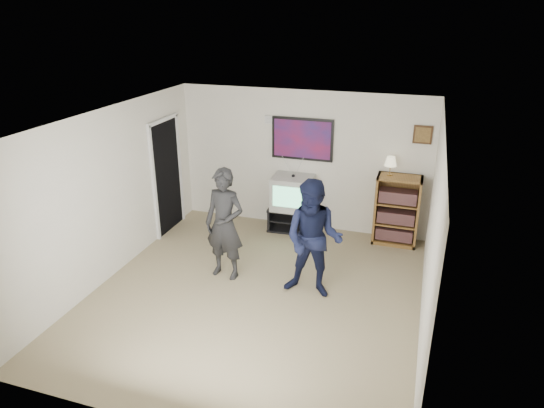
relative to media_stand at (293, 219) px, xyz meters
The scene contains 13 objects.
room_shell 2.15m from the media_stand, 87.51° to the right, with size 4.51×5.00×2.51m.
media_stand is the anchor object (origin of this frame).
crt_television 0.52m from the media_stand, behind, with size 0.71×0.60×0.60m, color #B0B1AB, non-canonical shape.
bookshelf 1.85m from the media_stand, ahead, with size 0.73×0.42×1.20m, color brown, non-canonical shape.
table_lamp 2.00m from the media_stand, ahead, with size 0.20×0.20×0.32m, color #F5ECB9, non-canonical shape.
person_tall 2.04m from the media_stand, 105.64° to the right, with size 0.62×0.41×1.69m, color black.
person_short 2.23m from the media_stand, 67.01° to the right, with size 0.83×0.64×1.70m, color black.
controller_left 2.01m from the media_stand, 108.34° to the right, with size 0.03×0.11×0.03m, color white.
controller_right 2.15m from the media_stand, 63.50° to the right, with size 0.03×0.12×0.03m, color white.
poster 1.46m from the media_stand, 71.52° to the left, with size 1.10×0.03×0.75m, color black.
air_vent 1.81m from the media_stand, 151.90° to the left, with size 0.28×0.02×0.14m, color white.
small_picture 2.68m from the media_stand, ahead, with size 0.30×0.03×0.30m, color #3A2812.
doorway 2.38m from the media_stand, 163.69° to the right, with size 0.03×0.85×2.00m, color black.
Camera 1 is at (2.04, -5.55, 3.79)m, focal length 32.00 mm.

